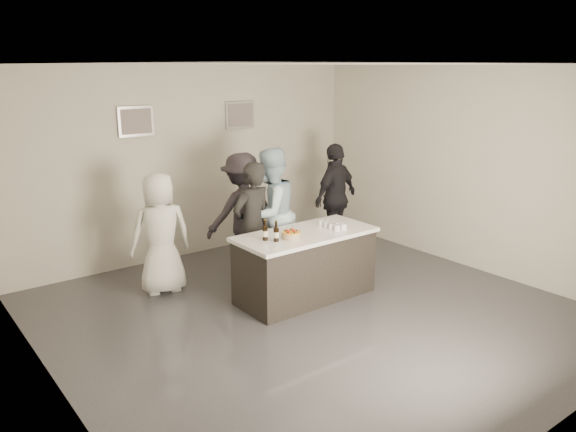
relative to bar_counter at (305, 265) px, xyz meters
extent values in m
plane|color=#3D3D42|center=(-0.25, -0.45, -0.45)|extent=(6.00, 6.00, 0.00)
plane|color=white|center=(-0.25, -0.45, 2.55)|extent=(6.00, 6.00, 0.00)
cube|color=beige|center=(-0.25, 2.55, 1.05)|extent=(6.00, 0.04, 3.00)
cube|color=beige|center=(-0.25, -3.45, 1.05)|extent=(6.00, 0.04, 3.00)
cube|color=beige|center=(-3.25, -0.45, 1.05)|extent=(0.04, 6.00, 3.00)
cube|color=beige|center=(2.75, -0.45, 1.05)|extent=(0.04, 6.00, 3.00)
cube|color=#B2B2B7|center=(-1.15, 2.52, 1.75)|extent=(0.54, 0.04, 0.44)
cube|color=#B2B2B7|center=(0.65, 2.52, 1.75)|extent=(0.54, 0.04, 0.44)
cube|color=white|center=(0.00, 0.00, 0.00)|extent=(1.86, 0.86, 0.90)
cylinder|color=gold|center=(-0.30, -0.08, 0.49)|extent=(0.23, 0.23, 0.07)
cylinder|color=black|center=(-0.61, 0.05, 0.58)|extent=(0.07, 0.07, 0.26)
cylinder|color=black|center=(-0.53, -0.07, 0.58)|extent=(0.07, 0.07, 0.26)
cube|color=#CC6613|center=(0.43, -0.04, 0.49)|extent=(0.19, 0.40, 0.08)
cube|color=pink|center=(-0.29, -0.35, 0.45)|extent=(0.24, 0.08, 0.01)
imported|color=black|center=(-0.35, 0.72, 0.43)|extent=(0.70, 0.51, 1.76)
imported|color=silver|center=(0.09, 0.92, 0.49)|extent=(1.06, 0.92, 1.88)
imported|color=white|center=(-1.40, 1.34, 0.38)|extent=(0.89, 0.67, 1.65)
imported|color=black|center=(1.68, 1.28, 0.44)|extent=(1.12, 0.67, 1.78)
imported|color=#29252C|center=(-0.04, 1.41, 0.43)|extent=(1.18, 0.73, 1.77)
camera|label=1|loc=(-4.41, -5.37, 2.54)|focal=35.00mm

